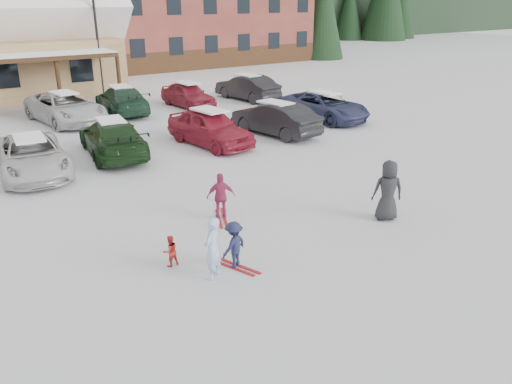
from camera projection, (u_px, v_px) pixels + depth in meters
ground at (268, 240)px, 13.46m from camera, size 160.00×160.00×0.00m
lamp_post at (97, 39)px, 31.55m from camera, size 0.50×0.25×6.50m
conifer_3 at (55, 9)px, 48.56m from camera, size 3.96×3.96×9.18m
adult_skier at (212, 248)px, 11.37m from camera, size 0.66×0.62×1.52m
toddler_red at (170, 251)px, 12.03m from camera, size 0.40×0.32×0.80m
child_navy at (234, 245)px, 11.90m from camera, size 0.87×0.68×1.19m
skis_child_navy at (234, 266)px, 12.11m from camera, size 0.67×1.38×0.03m
child_magenta at (221, 196)px, 14.51m from camera, size 0.89×0.65×1.41m
skis_child_magenta at (222, 218)px, 14.76m from camera, size 0.75×1.36×0.03m
bystander_dark at (388, 191)px, 14.40m from camera, size 1.05×0.94×1.80m
parked_car_2 at (32, 156)px, 18.25m from camera, size 2.73×5.19×1.39m
parked_car_3 at (113, 138)px, 20.39m from camera, size 2.75×5.38×1.50m
parked_car_4 at (210, 127)px, 21.88m from camera, size 2.46×4.83×1.57m
parked_car_5 at (275, 119)px, 23.57m from camera, size 2.37×4.87×1.54m
parked_car_6 at (324, 106)px, 26.48m from camera, size 2.92×5.43×1.45m
parked_car_10 at (66, 108)px, 25.86m from camera, size 3.37×5.95×1.57m
parked_car_11 at (122, 100)px, 27.95m from camera, size 2.60×5.37×1.51m
parked_car_12 at (188, 95)px, 29.67m from camera, size 2.05×4.33×1.43m
parked_car_13 at (247, 87)px, 31.67m from camera, size 2.25×4.91×1.56m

